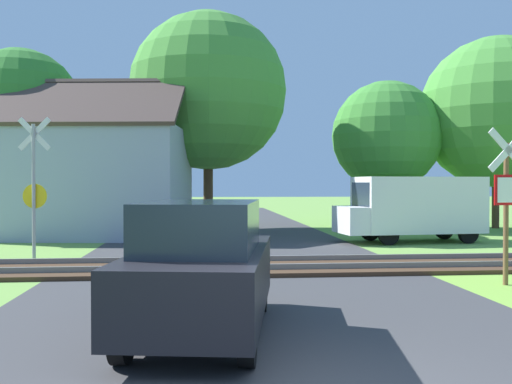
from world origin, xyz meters
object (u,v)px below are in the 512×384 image
object	(u,v)px
tree_far	(496,113)
tree_right	(387,136)
stop_sign_near	(507,196)
mail_truck	(413,206)
house	(91,178)
crossing_sign_far	(34,183)
parked_car	(203,268)
tree_left	(21,109)
tree_center	(208,92)

from	to	relation	value
tree_far	tree_right	world-z (taller)	tree_far
stop_sign_near	tree_far	size ratio (longest dim) A/B	0.36
mail_truck	stop_sign_near	bearing A→B (deg)	165.68
tree_far	house	bearing A→B (deg)	-172.87
crossing_sign_far	tree_right	distance (m)	16.01
parked_car	mail_truck	bearing A→B (deg)	66.53
tree_far	parked_car	world-z (taller)	tree_far
house	tree_left	bearing A→B (deg)	157.15
stop_sign_near	house	bearing A→B (deg)	-54.09
crossing_sign_far	house	world-z (taller)	house
house	tree_far	distance (m)	17.81
tree_left	house	bearing A→B (deg)	-29.63
house	tree_center	bearing A→B (deg)	34.10
tree_right	mail_truck	xyz separation A→B (m)	(-1.02, -5.96, -2.92)
tree_center	parked_car	distance (m)	17.84
stop_sign_near	mail_truck	size ratio (longest dim) A/B	0.61
tree_far	parked_car	xyz separation A→B (m)	(-13.15, -16.94, -4.31)
crossing_sign_far	tree_far	xyz separation A→B (m)	(17.50, 9.32, 3.17)
tree_left	tree_right	bearing A→B (deg)	2.76
mail_truck	house	bearing A→B (deg)	67.56
tree_center	mail_truck	bearing A→B (deg)	-39.48
crossing_sign_far	tree_left	size ratio (longest dim) A/B	0.50
stop_sign_near	tree_right	xyz separation A→B (m)	(2.24, 14.20, 2.39)
tree_center	tree_right	distance (m)	8.19
tree_center	tree_left	world-z (taller)	tree_center
tree_center	mail_truck	world-z (taller)	tree_center
tree_right	tree_left	bearing A→B (deg)	-177.24
crossing_sign_far	tree_left	bearing A→B (deg)	117.30
tree_center	mail_truck	xyz separation A→B (m)	(6.97, -5.74, -4.74)
tree_center	tree_left	distance (m)	7.73
tree_far	tree_right	xyz separation A→B (m)	(-4.93, 0.37, -1.05)
tree_center	tree_right	bearing A→B (deg)	1.59
tree_center	tree_left	bearing A→B (deg)	-176.01
tree_left	tree_right	world-z (taller)	tree_left
mail_truck	parked_car	xyz separation A→B (m)	(-7.20, -11.35, -0.34)
crossing_sign_far	tree_far	distance (m)	20.08
tree_left	tree_far	bearing A→B (deg)	1.07
house	mail_truck	world-z (taller)	house
stop_sign_near	tree_right	world-z (taller)	tree_right
stop_sign_near	parked_car	size ratio (longest dim) A/B	0.74
tree_far	tree_center	distance (m)	12.94
parked_car	crossing_sign_far	bearing A→B (deg)	128.64
tree_far	tree_left	bearing A→B (deg)	-178.93
stop_sign_near	crossing_sign_far	bearing A→B (deg)	-29.03
stop_sign_near	tree_center	distance (m)	15.69
tree_center	mail_truck	distance (m)	10.20
tree_right	parked_car	xyz separation A→B (m)	(-8.21, -17.32, -3.26)
tree_right	mail_truck	world-z (taller)	tree_right
tree_far	mail_truck	xyz separation A→B (m)	(-5.95, -5.59, -3.97)
stop_sign_near	tree_left	xyz separation A→B (m)	(-13.41, 13.44, 3.31)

